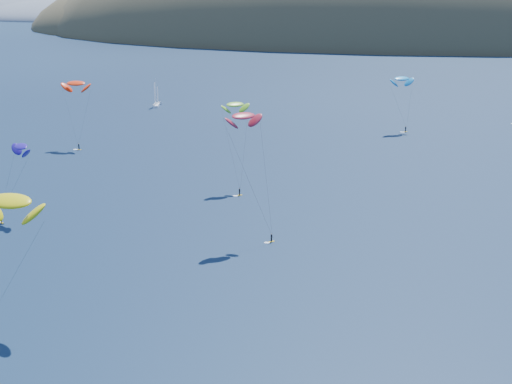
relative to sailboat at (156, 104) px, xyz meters
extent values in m
ellipsoid|color=#3D3526|center=(91.28, 343.68, -13.55)|extent=(600.00, 300.00, 210.00)
ellipsoid|color=#3D3526|center=(-68.72, 373.68, -8.15)|extent=(340.00, 240.00, 120.00)
ellipsoid|color=slate|center=(-268.72, 503.68, -3.59)|extent=(240.00, 180.00, 44.00)
cube|color=white|center=(0.00, -0.02, -0.58)|extent=(3.56, 8.19, 0.95)
cylinder|color=white|center=(0.00, 0.51, 4.97)|extent=(0.15, 0.15, 11.11)
cube|color=yellow|center=(-1.43, -75.05, -0.91)|extent=(1.51, 0.47, 0.08)
cylinder|color=black|center=(-1.43, -75.05, 0.03)|extent=(0.35, 0.35, 1.61)
sphere|color=#8C6047|center=(-1.43, -75.05, 0.97)|extent=(0.27, 0.27, 0.27)
ellipsoid|color=#FF2E0B|center=(-3.87, -68.24, 19.11)|extent=(9.49, 4.58, 5.24)
ellipsoid|color=#D7CD0D|center=(35.04, -182.02, 19.08)|extent=(12.54, 6.85, 6.70)
cube|color=yellow|center=(58.19, -112.11, -0.91)|extent=(1.41, 1.15, 0.08)
cylinder|color=black|center=(58.19, -112.11, -0.02)|extent=(0.33, 0.33, 1.53)
sphere|color=#8C6047|center=(58.19, -112.11, 0.87)|extent=(0.26, 0.26, 0.26)
ellipsoid|color=#7AC529|center=(55.18, -102.21, 20.56)|extent=(8.05, 7.06, 4.13)
cube|color=yellow|center=(101.21, -30.63, -0.91)|extent=(1.54, 1.21, 0.09)
cylinder|color=black|center=(101.21, -30.63, 0.06)|extent=(0.36, 0.36, 1.65)
sphere|color=#8C6047|center=(101.21, -30.63, 1.02)|extent=(0.28, 0.28, 0.28)
ellipsoid|color=#117FC3|center=(98.93, -26.78, 17.19)|extent=(9.92, 8.45, 5.06)
cube|color=yellow|center=(71.23, -142.25, -0.91)|extent=(1.30, 1.21, 0.08)
cylinder|color=black|center=(71.23, -142.25, -0.05)|extent=(0.32, 0.32, 1.48)
sphere|color=#8C6047|center=(71.23, -142.25, 0.81)|extent=(0.25, 0.25, 0.25)
ellipsoid|color=#A92032|center=(64.42, -137.75, 25.05)|extent=(8.71, 8.31, 4.59)
cube|color=yellow|center=(8.97, -141.73, -0.91)|extent=(1.37, 1.23, 0.08)
cylinder|color=black|center=(8.97, -141.73, -0.01)|extent=(0.34, 0.34, 1.53)
sphere|color=#8C6047|center=(8.97, -141.73, 0.88)|extent=(0.26, 0.26, 0.26)
ellipsoid|color=#1F1088|center=(11.82, -134.90, 15.46)|extent=(8.08, 7.52, 4.22)
camera|label=1|loc=(93.03, -281.22, 55.00)|focal=50.00mm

